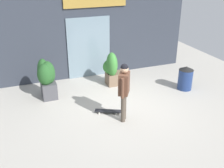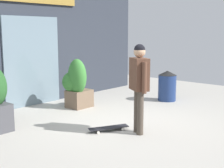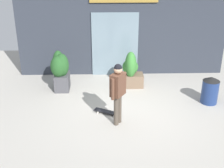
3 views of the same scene
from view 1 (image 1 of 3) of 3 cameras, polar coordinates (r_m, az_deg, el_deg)
ground_plane at (r=8.54m, az=2.83°, el=-5.09°), size 12.00×12.00×0.00m
building_facade at (r=10.58m, az=-3.85°, el=11.40°), size 7.58×0.31×3.68m
skateboarder at (r=7.44m, az=2.55°, el=-0.57°), size 0.45×0.53×1.73m
skateboard at (r=8.25m, az=-0.80°, el=-5.70°), size 0.81×0.53×0.08m
planter_box_left at (r=9.88m, az=0.03°, el=3.13°), size 0.71×0.71×1.27m
planter_box_right at (r=9.14m, az=-13.64°, el=1.47°), size 0.59×0.76×1.33m
trash_bin at (r=9.95m, az=15.19°, el=1.27°), size 0.52×0.52×0.86m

